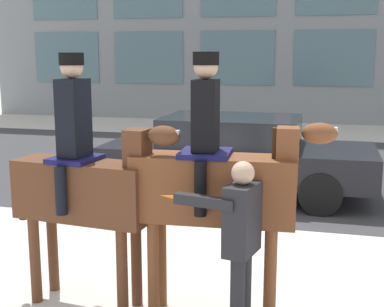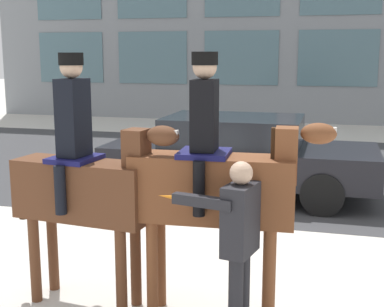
{
  "view_description": "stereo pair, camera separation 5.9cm",
  "coord_description": "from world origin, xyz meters",
  "px_view_note": "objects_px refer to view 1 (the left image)",
  "views": [
    {
      "loc": [
        1.64,
        -7.1,
        2.55
      ],
      "look_at": [
        0.18,
        -1.42,
        1.44
      ],
      "focal_mm": 50.0,
      "sensor_mm": 36.0,
      "label": 1
    },
    {
      "loc": [
        1.69,
        -7.09,
        2.55
      ],
      "look_at": [
        0.18,
        -1.42,
        1.44
      ],
      "focal_mm": 50.0,
      "sensor_mm": 36.0,
      "label": 2
    }
  ],
  "objects_px": {
    "mounted_horse_companion": "(217,183)",
    "pedestrian_bystander": "(240,238)",
    "street_car_near_lane": "(236,154)",
    "mounted_horse_lead": "(85,182)"
  },
  "relations": [
    {
      "from": "mounted_horse_companion",
      "to": "pedestrian_bystander",
      "type": "relative_size",
      "value": 1.55
    },
    {
      "from": "pedestrian_bystander",
      "to": "street_car_near_lane",
      "type": "bearing_deg",
      "value": -67.98
    },
    {
      "from": "pedestrian_bystander",
      "to": "street_car_near_lane",
      "type": "xyz_separation_m",
      "value": [
        -0.88,
        4.98,
        -0.21
      ]
    },
    {
      "from": "mounted_horse_lead",
      "to": "mounted_horse_companion",
      "type": "xyz_separation_m",
      "value": [
        1.32,
        0.04,
        0.06
      ]
    },
    {
      "from": "mounted_horse_companion",
      "to": "street_car_near_lane",
      "type": "height_order",
      "value": "mounted_horse_companion"
    },
    {
      "from": "mounted_horse_lead",
      "to": "street_car_near_lane",
      "type": "bearing_deg",
      "value": 87.19
    },
    {
      "from": "pedestrian_bystander",
      "to": "street_car_near_lane",
      "type": "relative_size",
      "value": 0.35
    },
    {
      "from": "mounted_horse_lead",
      "to": "mounted_horse_companion",
      "type": "relative_size",
      "value": 1.0
    },
    {
      "from": "mounted_horse_lead",
      "to": "street_car_near_lane",
      "type": "distance_m",
      "value": 4.71
    },
    {
      "from": "mounted_horse_companion",
      "to": "street_car_near_lane",
      "type": "bearing_deg",
      "value": 93.83
    }
  ]
}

